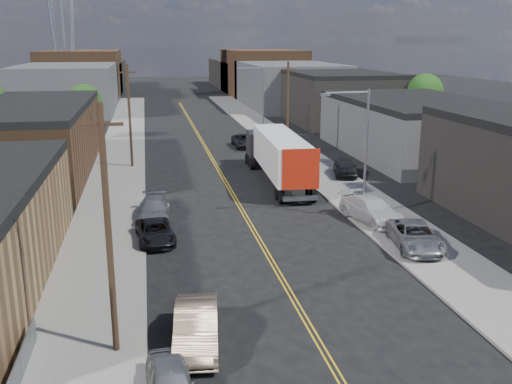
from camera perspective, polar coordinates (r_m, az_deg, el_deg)
name	(u,v)px	position (r m, az deg, el deg)	size (l,w,h in m)	color
ground	(201,140)	(72.45, -5.52, 5.23)	(260.00, 260.00, 0.00)	black
centerline	(215,164)	(57.79, -4.09, 2.79)	(0.32, 120.00, 0.01)	gold
sidewalk_left	(119,167)	(57.48, -13.54, 2.41)	(5.00, 140.00, 0.15)	slate
sidewalk_right	(306,160)	(59.61, 5.03, 3.21)	(5.00, 140.00, 0.15)	slate
warehouse_brown	(22,139)	(56.99, -22.37, 4.90)	(12.00, 26.00, 6.60)	#4A311D
industrial_right_b	(415,127)	(64.50, 15.66, 6.30)	(14.00, 24.00, 6.10)	#343437
industrial_right_c	(338,97)	(88.28, 8.20, 9.38)	(14.00, 22.00, 7.60)	black
skyline_left_a	(68,88)	(107.28, -18.28, 9.86)	(16.00, 30.00, 8.00)	#343437
skyline_right_a	(288,85)	(109.70, 3.26, 10.67)	(16.00, 30.00, 8.00)	#343437
skyline_left_b	(82,74)	(132.01, -17.00, 11.21)	(16.00, 26.00, 10.00)	#4A311D
skyline_right_b	(262,72)	(133.98, 0.63, 11.89)	(16.00, 26.00, 10.00)	#4A311D
skyline_left_c	(91,76)	(151.97, -16.20, 11.11)	(16.00, 40.00, 7.00)	black
skyline_right_c	(247,74)	(153.68, -0.89, 11.72)	(16.00, 40.00, 7.00)	black
streetlight_near	(361,144)	(39.39, 10.43, 4.74)	(3.39, 0.25, 9.00)	gray
streetlight_far	(260,96)	(72.84, 0.42, 9.58)	(3.39, 0.25, 9.00)	gray
utility_pole_left_near	(108,231)	(22.32, -14.55, -3.83)	(1.60, 0.26, 10.00)	black
utility_pole_left_far	(130,115)	(56.58, -12.53, 7.49)	(1.60, 0.26, 10.00)	black
utility_pole_right	(288,108)	(61.34, 3.19, 8.37)	(1.60, 0.26, 10.00)	black
tree_left_far	(85,104)	(73.89, -16.70, 8.44)	(4.35, 4.20, 6.97)	black
tree_right_far	(425,94)	(80.29, 16.57, 9.36)	(4.85, 4.76, 7.91)	black
semi_truck	(276,153)	(50.43, 2.03, 3.92)	(3.44, 16.83, 4.39)	silver
car_left_a	(171,383)	(20.99, -8.54, -18.36)	(1.58, 3.93, 1.34)	gray
car_left_b	(196,327)	(23.97, -6.01, -13.30)	(1.75, 5.01, 1.65)	#897359
car_left_c	(155,232)	(35.91, -10.05, -3.94)	(2.17, 4.71, 1.31)	black
car_left_d	(154,210)	(40.20, -10.18, -1.76)	(2.09, 5.15, 1.50)	#929596
car_right_lot_a	(415,236)	(35.21, 15.64, -4.25)	(2.48, 5.38, 1.50)	#949598
car_right_lot_b	(371,209)	(39.70, 11.46, -1.71)	(2.27, 5.58, 1.62)	#BCBCBC
car_right_lot_c	(345,167)	(52.69, 8.90, 2.52)	(1.91, 4.76, 1.62)	black
car_ahead_truck	(244,141)	(66.95, -1.18, 5.14)	(2.44, 5.29, 1.47)	black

